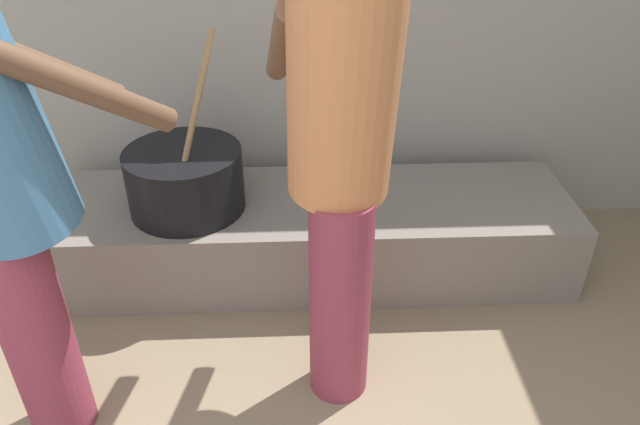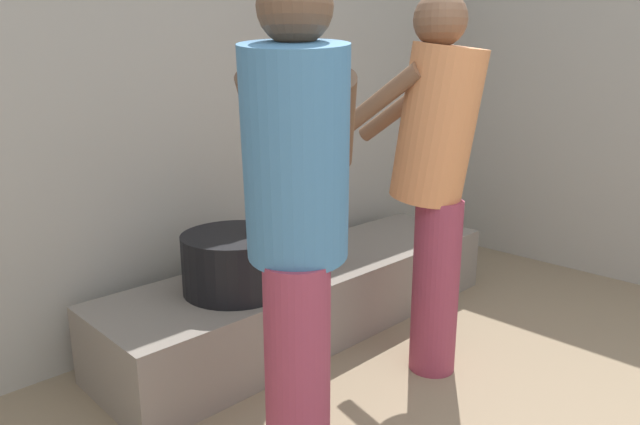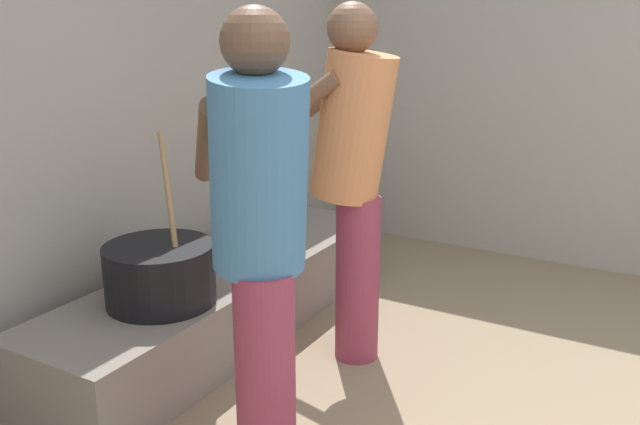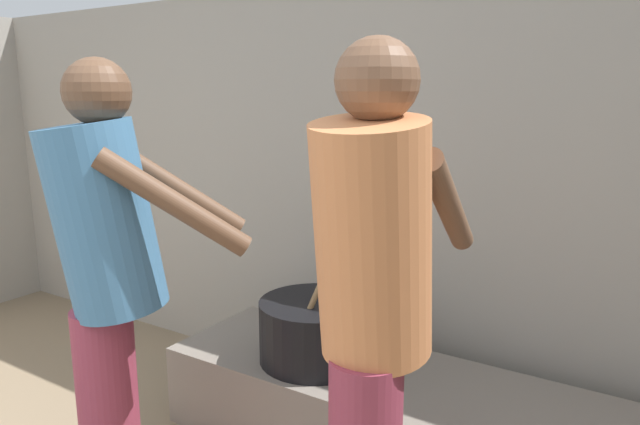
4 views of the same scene
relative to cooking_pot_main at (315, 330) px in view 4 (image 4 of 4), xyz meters
name	(u,v)px [view 4 (image 4 of 4)]	position (x,y,z in m)	size (l,w,h in m)	color
block_enclosure_rear	(342,191)	(-0.20, 0.56, 0.49)	(5.47, 0.20, 1.94)	#9E998E
cooking_pot_main	(315,330)	(0.00, 0.00, 0.00)	(0.47, 0.47, 0.71)	black
cook_in_orange_shirt	(372,304)	(0.57, -0.61, 0.43)	(0.39, 0.69, 1.59)	#8C3347
cook_in_blue_shirt	(108,269)	(-0.32, -0.75, 0.41)	(0.69, 0.68, 1.56)	#8C3347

